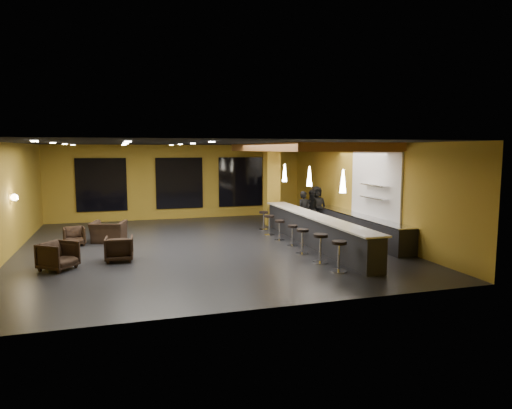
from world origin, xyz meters
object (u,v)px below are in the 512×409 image
object	(u,v)px
pendant_0	(343,181)
pendant_1	(309,176)
pendant_2	(285,173)
bar_stool_5	(269,222)
bar_stool_2	(302,238)
bar_stool_1	(320,245)
bar_stool_6	(264,218)
staff_c	(317,207)
armchair_b	(119,249)
prep_counter	(359,228)
armchair_c	(74,236)
bar_counter	(314,231)
bar_stool_4	(280,227)
bar_stool_3	(293,233)
armchair_d	(109,232)
staff_a	(304,211)
column	(272,185)
bar_stool_0	(339,252)
staff_b	(313,210)
armchair_a	(58,256)

from	to	relation	value
pendant_0	pendant_1	distance (m)	2.50
pendant_2	bar_stool_5	xyz separation A→B (m)	(-0.91, -0.83, -1.85)
pendant_1	bar_stool_2	world-z (taller)	pendant_1
bar_stool_1	bar_stool_6	distance (m)	5.73
staff_c	armchair_b	world-z (taller)	staff_c
prep_counter	armchair_c	world-z (taller)	prep_counter
bar_stool_2	pendant_0	bearing A→B (deg)	-44.54
bar_counter	pendant_2	size ratio (longest dim) A/B	11.43
bar_counter	prep_counter	bearing A→B (deg)	14.04
prep_counter	bar_stool_4	xyz separation A→B (m)	(-2.87, 0.64, 0.05)
armchair_c	bar_stool_5	bearing A→B (deg)	-11.38
bar_counter	bar_stool_3	distance (m)	0.78
bar_stool_4	pendant_1	bearing A→B (deg)	-36.53
bar_counter	bar_stool_4	bearing A→B (deg)	127.17
bar_stool_1	bar_stool_6	bearing A→B (deg)	88.96
armchair_b	bar_stool_3	xyz separation A→B (m)	(5.68, 0.47, 0.10)
bar_counter	bar_stool_1	xyz separation A→B (m)	(-0.85, -2.34, 0.05)
armchair_d	armchair_c	bearing A→B (deg)	28.69
pendant_2	bar_stool_4	distance (m)	2.78
armchair_c	armchair_d	bearing A→B (deg)	3.61
pendant_2	armchair_d	distance (m)	7.10
armchair_b	bar_stool_4	size ratio (longest dim) A/B	1.09
staff_a	bar_stool_5	distance (m)	1.89
pendant_1	staff_a	bearing A→B (deg)	71.08
armchair_d	bar_stool_6	xyz separation A→B (m)	(6.05, 0.76, 0.12)
column	bar_stool_1	size ratio (longest dim) A/B	4.08
armchair_d	bar_stool_6	distance (m)	6.10
pendant_0	staff_c	size ratio (longest dim) A/B	0.40
staff_a	bar_stool_0	distance (m)	6.45
column	staff_b	bearing A→B (deg)	-53.53
staff_b	armchair_d	distance (m)	8.06
pendant_1	staff_b	size ratio (longest dim) A/B	0.43
bar_stool_5	bar_stool_3	bearing A→B (deg)	-86.19
prep_counter	bar_stool_1	distance (m)	4.03
prep_counter	bar_stool_3	size ratio (longest dim) A/B	8.28
armchair_c	column	bearing A→B (deg)	5.92
staff_c	bar_stool_5	distance (m)	2.81
staff_c	bar_stool_6	size ratio (longest dim) A/B	2.29
pendant_2	armchair_b	bearing A→B (deg)	-152.39
bar_stool_0	staff_c	bearing A→B (deg)	70.60
armchair_b	bar_stool_5	xyz separation A→B (m)	(5.54, 2.55, 0.13)
armchair_c	armchair_d	world-z (taller)	armchair_d
bar_stool_4	armchair_b	bearing A→B (deg)	-164.84
column	staff_c	xyz separation A→B (m)	(1.60, -1.20, -0.88)
prep_counter	armchair_c	bearing A→B (deg)	169.38
prep_counter	staff_c	world-z (taller)	staff_c
prep_counter	bar_stool_4	size ratio (longest dim) A/B	8.06
staff_b	bar_stool_2	xyz separation A→B (m)	(-2.15, -4.03, -0.30)
pendant_0	bar_stool_5	bearing A→B (deg)	102.25
armchair_a	bar_stool_0	size ratio (longest dim) A/B	1.00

